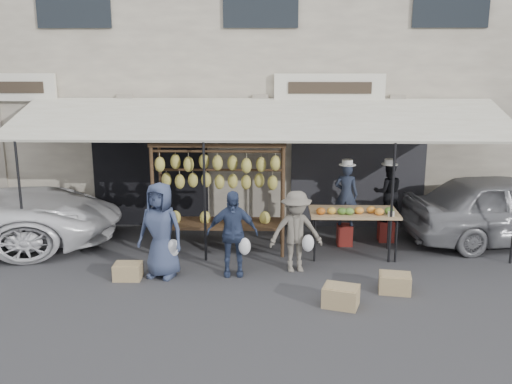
# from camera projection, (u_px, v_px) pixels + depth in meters

# --- Properties ---
(ground_plane) EXTENTS (90.00, 90.00, 0.00)m
(ground_plane) POSITION_uv_depth(u_px,v_px,m) (256.00, 284.00, 9.84)
(ground_plane) COLOR #2D2D30
(shophouse) EXTENTS (24.00, 6.15, 7.30)m
(shophouse) POSITION_uv_depth(u_px,v_px,m) (263.00, 62.00, 15.27)
(shophouse) COLOR beige
(shophouse) RESTS_ON ground_plane
(awning) EXTENTS (10.00, 2.35, 2.92)m
(awning) POSITION_uv_depth(u_px,v_px,m) (260.00, 120.00, 11.44)
(awning) COLOR silver
(awning) RESTS_ON ground_plane
(banana_rack) EXTENTS (2.60, 0.90, 2.24)m
(banana_rack) POSITION_uv_depth(u_px,v_px,m) (219.00, 175.00, 11.16)
(banana_rack) COLOR black
(banana_rack) RESTS_ON ground_plane
(produce_table) EXTENTS (1.70, 0.90, 1.04)m
(produce_table) POSITION_uv_depth(u_px,v_px,m) (354.00, 213.00, 11.00)
(produce_table) COLOR tan
(produce_table) RESTS_ON ground_plane
(vendor_left) EXTENTS (0.53, 0.41, 1.30)m
(vendor_left) POSITION_uv_depth(u_px,v_px,m) (346.00, 195.00, 11.61)
(vendor_left) COLOR #21293B
(vendor_left) RESTS_ON stool_left
(vendor_right) EXTENTS (0.62, 0.49, 1.25)m
(vendor_right) POSITION_uv_depth(u_px,v_px,m) (388.00, 192.00, 11.85)
(vendor_right) COLOR black
(vendor_right) RESTS_ON stool_right
(customer_left) EXTENTS (0.96, 0.76, 1.71)m
(customer_left) POSITION_uv_depth(u_px,v_px,m) (161.00, 230.00, 10.01)
(customer_left) COLOR #343F5E
(customer_left) RESTS_ON ground_plane
(customer_mid) EXTENTS (0.93, 0.44, 1.55)m
(customer_mid) POSITION_uv_depth(u_px,v_px,m) (232.00, 233.00, 10.11)
(customer_mid) COLOR navy
(customer_mid) RESTS_ON ground_plane
(customer_right) EXTENTS (1.04, 0.70, 1.50)m
(customer_right) POSITION_uv_depth(u_px,v_px,m) (296.00, 232.00, 10.28)
(customer_right) COLOR #6A6458
(customer_right) RESTS_ON ground_plane
(stool_left) EXTENTS (0.35, 0.35, 0.43)m
(stool_left) POSITION_uv_depth(u_px,v_px,m) (345.00, 235.00, 11.81)
(stool_left) COLOR maroon
(stool_left) RESTS_ON ground_plane
(stool_right) EXTENTS (0.40, 0.40, 0.44)m
(stool_right) POSITION_uv_depth(u_px,v_px,m) (386.00, 231.00, 12.06)
(stool_right) COLOR maroon
(stool_right) RESTS_ON ground_plane
(crate_near_a) EXTENTS (0.64, 0.56, 0.33)m
(crate_near_a) POSITION_uv_depth(u_px,v_px,m) (341.00, 296.00, 8.97)
(crate_near_a) COLOR tan
(crate_near_a) RESTS_ON ground_plane
(crate_near_b) EXTENTS (0.57, 0.47, 0.31)m
(crate_near_b) POSITION_uv_depth(u_px,v_px,m) (395.00, 283.00, 9.50)
(crate_near_b) COLOR tan
(crate_near_b) RESTS_ON ground_plane
(crate_far) EXTENTS (0.48, 0.37, 0.28)m
(crate_far) POSITION_uv_depth(u_px,v_px,m) (128.00, 271.00, 10.05)
(crate_far) COLOR tan
(crate_far) RESTS_ON ground_plane
(sedan) EXTENTS (4.53, 2.36, 1.47)m
(sedan) POSITION_uv_depth(u_px,v_px,m) (509.00, 209.00, 11.85)
(sedan) COLOR gray
(sedan) RESTS_ON ground_plane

